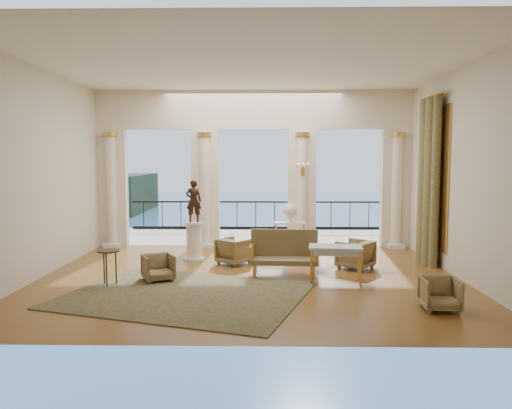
{
  "coord_description": "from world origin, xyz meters",
  "views": [
    {
      "loc": [
        0.33,
        -10.61,
        2.56
      ],
      "look_at": [
        0.13,
        0.6,
        1.53
      ],
      "focal_mm": 35.0,
      "sensor_mm": 36.0,
      "label": 1
    }
  ],
  "objects_px": {
    "armchair_c": "(355,253)",
    "settee": "(284,253)",
    "side_table": "(109,255)",
    "armchair_d": "(234,250)",
    "console_table": "(290,227)",
    "pedestal": "(194,242)",
    "armchair_a": "(158,266)",
    "game_table": "(336,250)",
    "statue": "(194,201)",
    "armchair_b": "(440,292)"
  },
  "relations": [
    {
      "from": "armchair_c",
      "to": "game_table",
      "type": "distance_m",
      "value": 1.43
    },
    {
      "from": "statue",
      "to": "side_table",
      "type": "distance_m",
      "value": 3.03
    },
    {
      "from": "game_table",
      "to": "console_table",
      "type": "relative_size",
      "value": 1.32
    },
    {
      "from": "armchair_d",
      "to": "pedestal",
      "type": "xyz_separation_m",
      "value": [
        -1.05,
        0.44,
        0.11
      ]
    },
    {
      "from": "armchair_c",
      "to": "armchair_d",
      "type": "distance_m",
      "value": 2.89
    },
    {
      "from": "game_table",
      "to": "settee",
      "type": "bearing_deg",
      "value": 156.02
    },
    {
      "from": "settee",
      "to": "console_table",
      "type": "xyz_separation_m",
      "value": [
        0.27,
        2.78,
        0.19
      ]
    },
    {
      "from": "pedestal",
      "to": "side_table",
      "type": "bearing_deg",
      "value": -118.21
    },
    {
      "from": "pedestal",
      "to": "side_table",
      "type": "distance_m",
      "value": 2.9
    },
    {
      "from": "armchair_a",
      "to": "game_table",
      "type": "height_order",
      "value": "game_table"
    },
    {
      "from": "armchair_d",
      "to": "game_table",
      "type": "relative_size",
      "value": 0.61
    },
    {
      "from": "armchair_a",
      "to": "armchair_b",
      "type": "distance_m",
      "value": 5.56
    },
    {
      "from": "statue",
      "to": "console_table",
      "type": "relative_size",
      "value": 1.22
    },
    {
      "from": "pedestal",
      "to": "statue",
      "type": "distance_m",
      "value": 1.04
    },
    {
      "from": "console_table",
      "to": "pedestal",
      "type": "bearing_deg",
      "value": -150.35
    },
    {
      "from": "armchair_d",
      "to": "side_table",
      "type": "xyz_separation_m",
      "value": [
        -2.41,
        -2.11,
        0.27
      ]
    },
    {
      "from": "pedestal",
      "to": "armchair_a",
      "type": "bearing_deg",
      "value": -101.94
    },
    {
      "from": "armchair_a",
      "to": "statue",
      "type": "relative_size",
      "value": 0.58
    },
    {
      "from": "armchair_c",
      "to": "side_table",
      "type": "xyz_separation_m",
      "value": [
        -5.27,
        -1.65,
        0.25
      ]
    },
    {
      "from": "console_table",
      "to": "armchair_b",
      "type": "bearing_deg",
      "value": -64.06
    },
    {
      "from": "armchair_d",
      "to": "armchair_a",
      "type": "bearing_deg",
      "value": 87.53
    },
    {
      "from": "armchair_c",
      "to": "side_table",
      "type": "bearing_deg",
      "value": -34.86
    },
    {
      "from": "pedestal",
      "to": "settee",
      "type": "bearing_deg",
      "value": -34.65
    },
    {
      "from": "armchair_c",
      "to": "console_table",
      "type": "xyz_separation_m",
      "value": [
        -1.42,
        2.15,
        0.3
      ]
    },
    {
      "from": "armchair_d",
      "to": "side_table",
      "type": "distance_m",
      "value": 3.22
    },
    {
      "from": "game_table",
      "to": "statue",
      "type": "xyz_separation_m",
      "value": [
        -3.26,
        2.14,
        0.84
      ]
    },
    {
      "from": "settee",
      "to": "pedestal",
      "type": "distance_m",
      "value": 2.69
    },
    {
      "from": "armchair_d",
      "to": "console_table",
      "type": "height_order",
      "value": "console_table"
    },
    {
      "from": "armchair_c",
      "to": "side_table",
      "type": "height_order",
      "value": "armchair_c"
    },
    {
      "from": "statue",
      "to": "console_table",
      "type": "distance_m",
      "value": 2.9
    },
    {
      "from": "side_table",
      "to": "armchair_b",
      "type": "bearing_deg",
      "value": -14.21
    },
    {
      "from": "armchair_d",
      "to": "statue",
      "type": "relative_size",
      "value": 0.66
    },
    {
      "from": "armchair_c",
      "to": "armchair_d",
      "type": "relative_size",
      "value": 1.05
    },
    {
      "from": "armchair_b",
      "to": "armchair_c",
      "type": "height_order",
      "value": "armchair_c"
    },
    {
      "from": "armchair_b",
      "to": "side_table",
      "type": "distance_m",
      "value": 6.32
    },
    {
      "from": "armchair_d",
      "to": "settee",
      "type": "height_order",
      "value": "settee"
    },
    {
      "from": "side_table",
      "to": "console_table",
      "type": "bearing_deg",
      "value": 44.64
    },
    {
      "from": "console_table",
      "to": "side_table",
      "type": "relative_size",
      "value": 1.21
    },
    {
      "from": "console_table",
      "to": "game_table",
      "type": "bearing_deg",
      "value": -74.16
    },
    {
      "from": "settee",
      "to": "statue",
      "type": "height_order",
      "value": "statue"
    },
    {
      "from": "armchair_c",
      "to": "console_table",
      "type": "bearing_deg",
      "value": -108.86
    },
    {
      "from": "armchair_d",
      "to": "pedestal",
      "type": "bearing_deg",
      "value": 16.13
    },
    {
      "from": "armchair_a",
      "to": "armchair_d",
      "type": "xyz_separation_m",
      "value": [
        1.5,
        1.7,
        0.04
      ]
    },
    {
      "from": "console_table",
      "to": "armchair_c",
      "type": "bearing_deg",
      "value": -53.68
    },
    {
      "from": "console_table",
      "to": "armchair_d",
      "type": "bearing_deg",
      "value": -127.46
    },
    {
      "from": "game_table",
      "to": "armchair_d",
      "type": "bearing_deg",
      "value": 148.8
    },
    {
      "from": "armchair_c",
      "to": "settee",
      "type": "distance_m",
      "value": 1.8
    },
    {
      "from": "armchair_c",
      "to": "settee",
      "type": "height_order",
      "value": "settee"
    },
    {
      "from": "pedestal",
      "to": "game_table",
      "type": "bearing_deg",
      "value": -33.32
    },
    {
      "from": "statue",
      "to": "armchair_a",
      "type": "bearing_deg",
      "value": 77.13
    }
  ]
}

